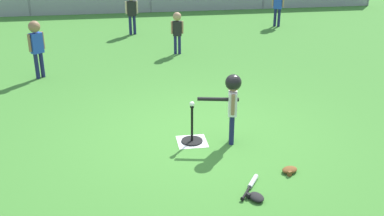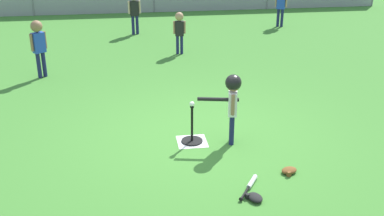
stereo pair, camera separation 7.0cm
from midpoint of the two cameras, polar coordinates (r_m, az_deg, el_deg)
The scene contains 12 objects.
ground_plane at distance 7.19m, azimuth 1.11°, elevation -3.43°, with size 60.00×60.00×0.00m, color #3D7A2D.
home_plate at distance 7.02m, azimuth 0.29°, elevation -4.11°, with size 0.44×0.44×0.01m, color white.
batting_tee at distance 6.98m, azimuth 0.29°, elevation -3.52°, with size 0.32×0.32×0.58m.
baseball_on_tee at distance 6.76m, azimuth 0.30°, elevation 0.50°, with size 0.07×0.07×0.07m, color white.
batter_child at distance 6.70m, azimuth 5.24°, elevation 1.57°, with size 0.62×0.30×1.07m.
fielder_deep_center at distance 10.03m, azimuth -18.09°, elevation 7.78°, with size 0.29×0.26×1.19m.
fielder_deep_right at distance 14.36m, azimuth 11.01°, elevation 12.75°, with size 0.32×0.24×1.20m.
fielder_near_right at distance 13.26m, azimuth -6.92°, elevation 12.14°, with size 0.35×0.23×1.18m.
fielder_deep_left at distance 11.25m, azimuth -1.37°, elevation 9.83°, with size 0.30×0.20×1.02m.
spare_bat_silver at distance 5.98m, azimuth 7.51°, elevation -9.22°, with size 0.36×0.52×0.06m.
glove_by_plate at distance 6.34m, azimuth 12.11°, elevation -7.49°, with size 0.26×0.23×0.07m.
glove_near_bats at distance 5.73m, azimuth 8.04°, elevation -10.79°, with size 0.22×0.25×0.07m.
Camera 2 is at (-1.04, -6.37, 3.18)m, focal length 43.59 mm.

